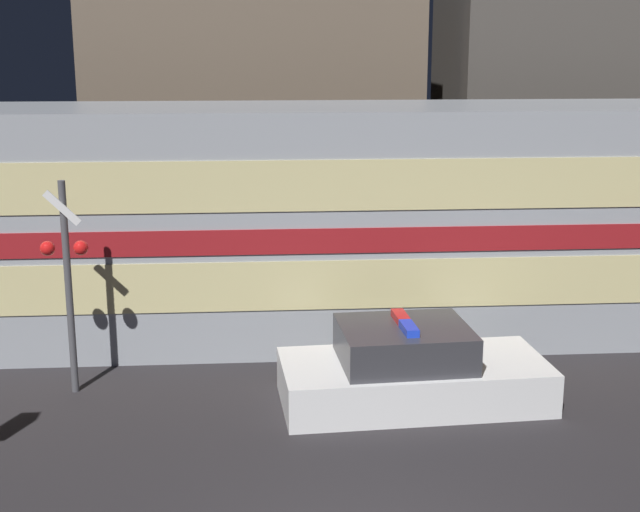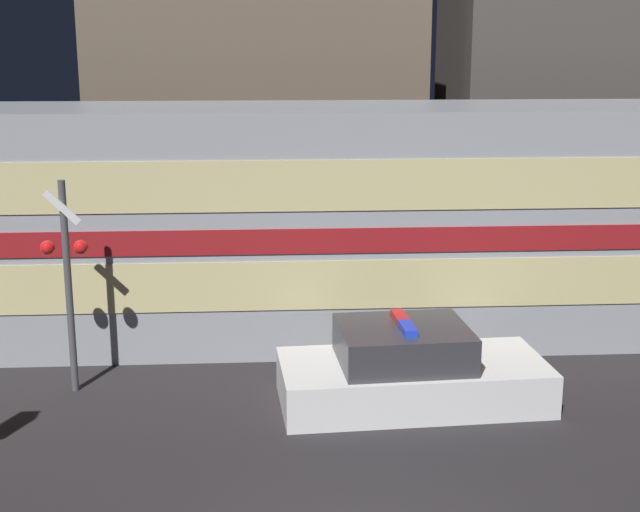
% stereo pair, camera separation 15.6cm
% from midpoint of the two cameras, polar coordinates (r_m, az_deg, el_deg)
% --- Properties ---
extents(train, '(22.32, 3.20, 4.47)m').
position_cam_midpoint_polar(train, '(17.17, -5.29, 2.05)').
color(train, '#999EA5').
rests_on(train, ground_plane).
extents(police_car, '(4.34, 2.19, 1.41)m').
position_cam_midpoint_polar(police_car, '(14.41, 5.54, -7.37)').
color(police_car, silver).
rests_on(police_car, ground_plane).
extents(crossing_signal_far, '(0.75, 0.31, 3.53)m').
position_cam_midpoint_polar(crossing_signal_far, '(14.85, -16.18, -1.03)').
color(crossing_signal_far, '#4C4C51').
rests_on(crossing_signal_far, ground_plane).
extents(building_left, '(8.23, 5.75, 6.83)m').
position_cam_midpoint_polar(building_left, '(24.28, -4.39, 8.31)').
color(building_left, brown).
rests_on(building_left, ground_plane).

